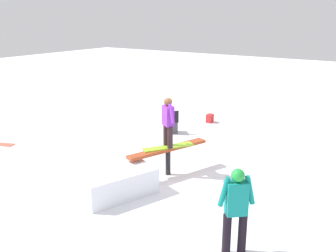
% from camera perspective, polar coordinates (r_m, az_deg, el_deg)
% --- Properties ---
extents(ground_plane, '(60.00, 60.00, 0.00)m').
position_cam_1_polar(ground_plane, '(10.35, 0.00, -7.37)').
color(ground_plane, white).
extents(rail_feature, '(2.40, 1.10, 0.79)m').
position_cam_1_polar(rail_feature, '(10.10, 0.00, -3.91)').
color(rail_feature, black).
rests_on(rail_feature, ground).
extents(snow_kicker_ramp, '(2.20, 2.02, 0.63)m').
position_cam_1_polar(snow_kicker_ramp, '(9.40, -8.53, -8.04)').
color(snow_kicker_ramp, white).
rests_on(snow_kicker_ramp, ground).
extents(main_rider_on_rail, '(1.35, 0.99, 1.36)m').
position_cam_1_polar(main_rider_on_rail, '(9.85, 0.00, 0.43)').
color(main_rider_on_rail, '#92D228').
rests_on(main_rider_on_rail, rail_feature).
extents(bystander_teal, '(0.53, 0.57, 1.67)m').
position_cam_1_polar(bystander_teal, '(6.88, 10.33, -12.07)').
color(bystander_teal, black).
rests_on(bystander_teal, ground).
extents(folding_chair, '(0.62, 0.62, 0.88)m').
position_cam_1_polar(folding_chair, '(13.72, 0.57, 0.57)').
color(folding_chair, '#3F3F44').
rests_on(folding_chair, ground).
extents(backpack_on_snow, '(0.30, 0.23, 0.34)m').
position_cam_1_polar(backpack_on_snow, '(15.27, 6.39, 1.17)').
color(backpack_on_snow, red).
rests_on(backpack_on_snow, ground).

